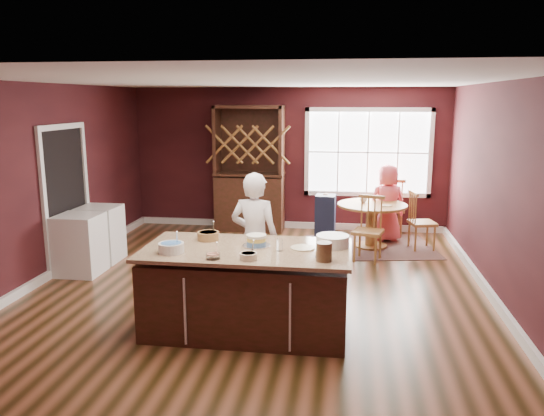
{
  "coord_description": "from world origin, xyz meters",
  "views": [
    {
      "loc": [
        1.14,
        -6.59,
        2.48
      ],
      "look_at": [
        0.15,
        0.28,
        1.05
      ],
      "focal_mm": 35.0,
      "sensor_mm": 36.0,
      "label": 1
    }
  ],
  "objects_px": {
    "kitchen_island": "(247,291)",
    "chair_south": "(368,229)",
    "seated_woman": "(387,203)",
    "baker": "(255,239)",
    "toddler": "(328,196)",
    "chair_north": "(391,207)",
    "layer_cake": "(256,240)",
    "high_chair": "(325,217)",
    "dryer": "(100,234)",
    "washer": "(80,244)",
    "hutch": "(250,169)",
    "chair_east": "(422,220)",
    "dining_table": "(372,216)"
  },
  "relations": [
    {
      "from": "kitchen_island",
      "to": "chair_south",
      "type": "xyz_separation_m",
      "value": [
        1.38,
        2.73,
        0.07
      ]
    },
    {
      "from": "seated_woman",
      "to": "baker",
      "type": "bearing_deg",
      "value": 42.83
    },
    {
      "from": "chair_south",
      "to": "toddler",
      "type": "distance_m",
      "value": 1.36
    },
    {
      "from": "chair_north",
      "to": "layer_cake",
      "type": "bearing_deg",
      "value": 66.41
    },
    {
      "from": "high_chair",
      "to": "dryer",
      "type": "xyz_separation_m",
      "value": [
        -3.41,
        -1.73,
        0.0
      ]
    },
    {
      "from": "baker",
      "to": "seated_woman",
      "type": "xyz_separation_m",
      "value": [
        1.79,
        3.23,
        -0.13
      ]
    },
    {
      "from": "kitchen_island",
      "to": "washer",
      "type": "distance_m",
      "value": 3.13
    },
    {
      "from": "hutch",
      "to": "seated_woman",
      "type": "bearing_deg",
      "value": -11.01
    },
    {
      "from": "chair_east",
      "to": "hutch",
      "type": "relative_size",
      "value": 0.42
    },
    {
      "from": "layer_cake",
      "to": "high_chair",
      "type": "bearing_deg",
      "value": 81.23
    },
    {
      "from": "baker",
      "to": "hutch",
      "type": "bearing_deg",
      "value": -69.83
    },
    {
      "from": "hutch",
      "to": "washer",
      "type": "height_order",
      "value": "hutch"
    },
    {
      "from": "kitchen_island",
      "to": "chair_east",
      "type": "xyz_separation_m",
      "value": [
        2.3,
        3.53,
        0.06
      ]
    },
    {
      "from": "baker",
      "to": "chair_east",
      "type": "relative_size",
      "value": 1.64
    },
    {
      "from": "chair_east",
      "to": "chair_north",
      "type": "relative_size",
      "value": 0.91
    },
    {
      "from": "toddler",
      "to": "dryer",
      "type": "distance_m",
      "value": 3.88
    },
    {
      "from": "kitchen_island",
      "to": "layer_cake",
      "type": "bearing_deg",
      "value": 50.81
    },
    {
      "from": "toddler",
      "to": "high_chair",
      "type": "bearing_deg",
      "value": 172.18
    },
    {
      "from": "chair_east",
      "to": "hutch",
      "type": "bearing_deg",
      "value": 60.19
    },
    {
      "from": "baker",
      "to": "chair_north",
      "type": "relative_size",
      "value": 1.5
    },
    {
      "from": "chair_south",
      "to": "high_chair",
      "type": "bearing_deg",
      "value": 136.7
    },
    {
      "from": "kitchen_island",
      "to": "seated_woman",
      "type": "height_order",
      "value": "seated_woman"
    },
    {
      "from": "high_chair",
      "to": "washer",
      "type": "xyz_separation_m",
      "value": [
        -3.41,
        -2.37,
        0.01
      ]
    },
    {
      "from": "layer_cake",
      "to": "toddler",
      "type": "bearing_deg",
      "value": 80.52
    },
    {
      "from": "layer_cake",
      "to": "toddler",
      "type": "height_order",
      "value": "layer_cake"
    },
    {
      "from": "chair_south",
      "to": "washer",
      "type": "distance_m",
      "value": 4.29
    },
    {
      "from": "seated_woman",
      "to": "chair_south",
      "type": "bearing_deg",
      "value": 55.36
    },
    {
      "from": "dining_table",
      "to": "dryer",
      "type": "bearing_deg",
      "value": -161.87
    },
    {
      "from": "baker",
      "to": "high_chair",
      "type": "bearing_deg",
      "value": -94.08
    },
    {
      "from": "baker",
      "to": "layer_cake",
      "type": "height_order",
      "value": "baker"
    },
    {
      "from": "baker",
      "to": "layer_cake",
      "type": "bearing_deg",
      "value": 110.42
    },
    {
      "from": "chair_north",
      "to": "toddler",
      "type": "relative_size",
      "value": 4.2
    },
    {
      "from": "hutch",
      "to": "baker",
      "type": "bearing_deg",
      "value": -78.55
    },
    {
      "from": "seated_woman",
      "to": "dryer",
      "type": "distance_m",
      "value": 4.84
    },
    {
      "from": "chair_north",
      "to": "dryer",
      "type": "height_order",
      "value": "chair_north"
    },
    {
      "from": "layer_cake",
      "to": "baker",
      "type": "bearing_deg",
      "value": 101.71
    },
    {
      "from": "baker",
      "to": "seated_woman",
      "type": "distance_m",
      "value": 3.69
    },
    {
      "from": "layer_cake",
      "to": "seated_woman",
      "type": "height_order",
      "value": "seated_woman"
    },
    {
      "from": "washer",
      "to": "chair_east",
      "type": "bearing_deg",
      "value": 21.73
    },
    {
      "from": "baker",
      "to": "chair_south",
      "type": "xyz_separation_m",
      "value": [
        1.43,
        1.99,
        -0.31
      ]
    },
    {
      "from": "kitchen_island",
      "to": "seated_woman",
      "type": "relative_size",
      "value": 1.62
    },
    {
      "from": "kitchen_island",
      "to": "chair_north",
      "type": "distance_m",
      "value": 4.76
    },
    {
      "from": "dryer",
      "to": "baker",
      "type": "bearing_deg",
      "value": -27.85
    },
    {
      "from": "layer_cake",
      "to": "dining_table",
      "type": "bearing_deg",
      "value": 68.07
    },
    {
      "from": "chair_south",
      "to": "chair_north",
      "type": "height_order",
      "value": "chair_north"
    },
    {
      "from": "baker",
      "to": "hutch",
      "type": "xyz_separation_m",
      "value": [
        -0.75,
        3.72,
        0.36
      ]
    },
    {
      "from": "layer_cake",
      "to": "dryer",
      "type": "distance_m",
      "value": 3.53
    },
    {
      "from": "dryer",
      "to": "chair_east",
      "type": "bearing_deg",
      "value": 15.19
    },
    {
      "from": "baker",
      "to": "chair_north",
      "type": "bearing_deg",
      "value": -108.71
    },
    {
      "from": "chair_north",
      "to": "toddler",
      "type": "bearing_deg",
      "value": 22.6
    }
  ]
}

